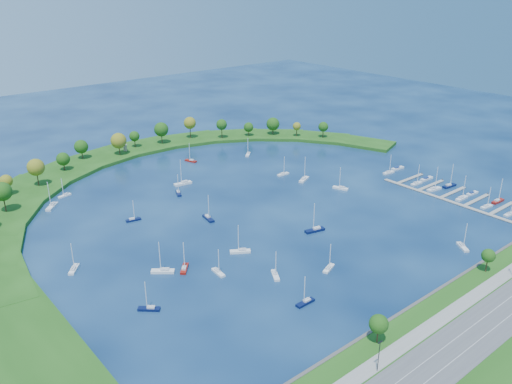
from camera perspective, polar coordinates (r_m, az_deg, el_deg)
ground at (r=260.59m, az=-0.14°, el=-1.40°), size 700.00×700.00×0.00m
south_shoreline at (r=193.92m, az=24.26°, el=-12.33°), size 420.00×43.10×11.60m
breakwater at (r=275.82m, az=-14.15°, el=-0.51°), size 286.74×247.64×2.00m
breakwater_trees at (r=320.38m, az=-12.83°, el=4.68°), size 237.31×93.57×14.94m
harbor_tower at (r=345.00m, az=-14.02°, el=4.69°), size 2.60×2.60×4.20m
dock_system at (r=286.86m, az=21.24°, el=-0.64°), size 24.28×82.00×1.60m
moored_boat_0 at (r=275.98m, az=-8.42°, el=-0.06°), size 5.00×7.84×11.21m
moored_boat_1 at (r=283.04m, az=9.18°, el=0.48°), size 5.26×8.51×12.12m
moored_boat_2 at (r=215.93m, az=-19.18°, el=-7.85°), size 6.53×7.34×11.32m
moored_boat_3 at (r=216.56m, az=-1.71°, el=-6.38°), size 8.40×6.58×12.44m
moored_boat_4 at (r=205.93m, az=-10.07°, el=-8.38°), size 8.45×7.60×13.08m
moored_boat_5 at (r=275.97m, az=-21.29°, el=-1.40°), size 8.29×8.72×13.82m
moored_boat_6 at (r=250.15m, az=-13.19°, el=-2.88°), size 7.18×3.26×10.19m
moored_boat_7 at (r=323.98m, az=-7.09°, el=3.44°), size 4.67×8.20×11.63m
moored_boat_8 at (r=202.74m, az=-4.13°, el=-8.61°), size 2.70×7.41×10.66m
moored_boat_9 at (r=333.67m, az=-0.87°, el=4.18°), size 7.20×6.84×11.42m
moored_boat_10 at (r=186.15m, az=5.39°, el=-11.76°), size 7.58×2.17×11.12m
moored_boat_11 at (r=288.34m, az=-7.93°, el=0.99°), size 10.09×3.99×14.44m
moored_boat_12 at (r=287.52m, az=-20.06°, el=-0.30°), size 7.18×3.59×10.17m
moored_boat_13 at (r=245.83m, az=-5.20°, el=-2.79°), size 3.66×8.73×12.45m
moored_boat_14 at (r=206.70m, az=7.91°, el=-8.13°), size 7.56×4.49×10.74m
moored_boat_15 at (r=185.88m, az=-11.53°, el=-12.23°), size 7.00×6.66×11.11m
moored_boat_16 at (r=292.57m, az=5.23°, el=1.43°), size 9.48×6.18×13.58m
moored_boat_17 at (r=200.59m, az=2.11°, el=-8.93°), size 5.65×7.56×11.08m
moored_boat_18 at (r=235.09m, az=6.42°, el=-4.06°), size 9.67×4.69×13.70m
moored_boat_19 at (r=299.86m, az=2.96°, el=2.01°), size 7.53×2.25×11.00m
moored_boat_20 at (r=236.31m, az=21.52°, el=-5.48°), size 6.34×7.73×11.60m
moored_boat_21 at (r=206.43m, az=-7.78°, el=-8.16°), size 6.85×7.33×11.54m
docked_boat_0 at (r=276.80m, az=25.85°, el=-2.11°), size 7.35×3.00×10.49m
docked_boat_2 at (r=281.05m, az=23.77°, el=-1.39°), size 7.46×3.04×10.66m
docked_boat_3 at (r=289.84m, az=24.78°, el=-0.85°), size 8.55×2.59×12.48m
docked_boat_4 at (r=286.43m, az=21.44°, el=-0.58°), size 8.68×2.52×12.71m
docked_boat_5 at (r=295.36m, az=22.42°, el=-0.12°), size 7.80×2.66×1.57m
docked_boat_6 at (r=293.61m, az=18.77°, el=0.36°), size 9.13×3.79×13.02m
docked_boat_7 at (r=300.97m, az=20.26°, el=0.69°), size 9.01×3.36×12.94m
docked_boat_8 at (r=298.91m, az=17.03°, el=0.95°), size 7.78×2.53×11.29m
docked_boat_9 at (r=307.64m, az=18.03°, el=1.39°), size 8.92×2.72×1.81m
docked_boat_10 at (r=311.40m, az=14.21°, el=2.12°), size 7.77×2.81×11.18m
docked_boat_11 at (r=319.81m, az=15.11°, el=2.52°), size 8.92×3.28×1.78m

